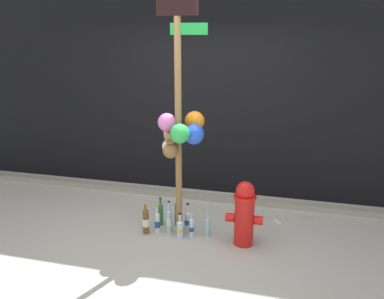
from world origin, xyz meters
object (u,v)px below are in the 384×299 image
at_px(bottle_0, 192,227).
at_px(bottle_5, 161,213).
at_px(bottle_8, 146,221).
at_px(fire_hydrant, 244,213).
at_px(bottle_2, 180,228).
at_px(bottle_1, 178,213).
at_px(bottle_7, 208,225).
at_px(bottle_4, 188,220).
at_px(memorial_post, 180,113).
at_px(bottle_3, 169,220).
at_px(bottle_6, 157,222).

xyz_separation_m(bottle_0, bottle_5, (-0.46, 0.21, 0.03)).
relative_size(bottle_5, bottle_8, 0.94).
bearing_deg(bottle_5, fire_hydrant, -11.56).
relative_size(bottle_2, bottle_8, 0.79).
distance_m(bottle_1, bottle_7, 0.46).
distance_m(fire_hydrant, bottle_0, 0.67).
relative_size(bottle_2, bottle_5, 0.84).
bearing_deg(bottle_5, bottle_4, -12.39).
bearing_deg(bottle_2, bottle_8, -178.97).
distance_m(memorial_post, bottle_5, 1.37).
distance_m(bottle_1, bottle_3, 0.21).
bearing_deg(bottle_8, bottle_1, 43.93).
relative_size(bottle_0, bottle_2, 1.07).
distance_m(memorial_post, fire_hydrant, 1.33).
height_order(bottle_2, bottle_3, bottle_3).
bearing_deg(bottle_1, memorial_post, -64.96).
relative_size(bottle_2, bottle_6, 0.91).
xyz_separation_m(bottle_6, bottle_8, (-0.12, -0.07, 0.04)).
bearing_deg(bottle_7, bottle_2, -159.56).
height_order(fire_hydrant, bottle_6, fire_hydrant).
xyz_separation_m(bottle_3, bottle_7, (0.47, 0.03, -0.02)).
height_order(bottle_1, bottle_4, bottle_1).
distance_m(bottle_6, bottle_8, 0.15).
xyz_separation_m(bottle_2, bottle_8, (-0.42, -0.01, 0.05)).
bearing_deg(bottle_1, bottle_2, -68.50).
xyz_separation_m(bottle_5, bottle_8, (-0.10, -0.26, 0.01)).
bearing_deg(bottle_7, bottle_5, 167.85).
relative_size(memorial_post, bottle_5, 7.83).
distance_m(memorial_post, bottle_1, 1.33).
distance_m(bottle_1, bottle_5, 0.22).
bearing_deg(fire_hydrant, bottle_4, 168.90).
bearing_deg(bottle_4, bottle_5, 167.61).
distance_m(fire_hydrant, bottle_4, 0.75).
relative_size(bottle_1, bottle_5, 1.09).
xyz_separation_m(fire_hydrant, bottle_4, (-0.70, 0.14, -0.24)).
bearing_deg(bottle_5, bottle_0, -24.25).
relative_size(fire_hydrant, bottle_8, 1.95).
bearing_deg(bottle_2, bottle_4, 73.66).
height_order(bottle_2, bottle_6, bottle_6).
height_order(bottle_3, bottle_4, bottle_3).
bearing_deg(bottle_3, bottle_0, -8.24).
distance_m(fire_hydrant, bottle_8, 1.19).
xyz_separation_m(bottle_0, bottle_4, (-0.08, 0.12, 0.02)).
bearing_deg(memorial_post, bottle_6, -175.98).
bearing_deg(bottle_1, bottle_6, -129.58).
xyz_separation_m(bottle_1, bottle_5, (-0.21, -0.04, -0.02)).
height_order(bottle_2, bottle_8, bottle_8).
relative_size(bottle_0, bottle_8, 0.85).
relative_size(bottle_7, bottle_8, 0.87).
height_order(memorial_post, bottle_6, memorial_post).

